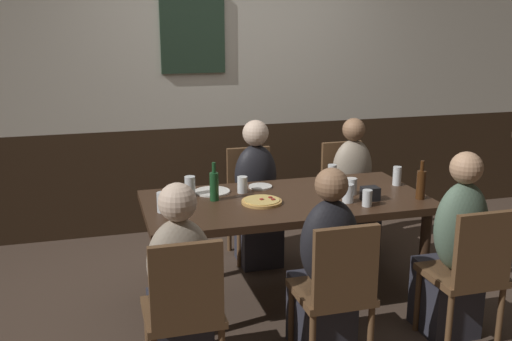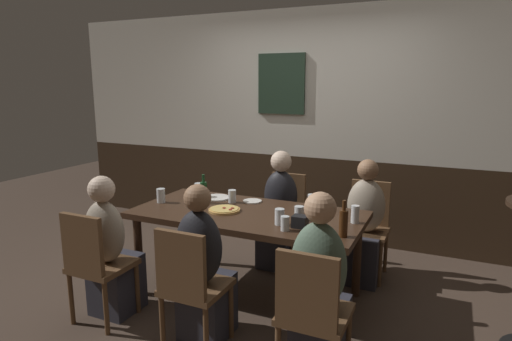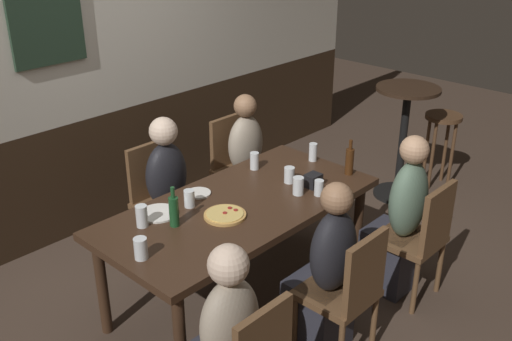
# 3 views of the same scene
# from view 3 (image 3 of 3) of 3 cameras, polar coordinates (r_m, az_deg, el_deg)

# --- Properties ---
(ground_plane) EXTENTS (12.00, 12.00, 0.00)m
(ground_plane) POSITION_cam_3_polar(r_m,az_deg,el_deg) (4.24, -1.47, -12.05)
(ground_plane) COLOR #423328
(wall_back) EXTENTS (6.40, 0.13, 2.60)m
(wall_back) POSITION_cam_3_polar(r_m,az_deg,el_deg) (4.87, -15.81, 9.12)
(wall_back) COLOR #332316
(wall_back) RESTS_ON ground_plane
(dining_table) EXTENTS (1.89, 0.91, 0.74)m
(dining_table) POSITION_cam_3_polar(r_m,az_deg,el_deg) (3.88, -1.58, -4.16)
(dining_table) COLOR #382316
(dining_table) RESTS_ON ground_plane
(chair_mid_far) EXTENTS (0.40, 0.40, 0.88)m
(chair_mid_far) POSITION_cam_3_polar(r_m,az_deg,el_deg) (4.54, -9.39, -2.32)
(chair_mid_far) COLOR brown
(chair_mid_far) RESTS_ON ground_plane
(chair_mid_near) EXTENTS (0.40, 0.40, 0.88)m
(chair_mid_near) POSITION_cam_3_polar(r_m,az_deg,el_deg) (3.50, 8.84, -11.27)
(chair_mid_near) COLOR brown
(chair_mid_near) RESTS_ON ground_plane
(chair_right_near) EXTENTS (0.40, 0.40, 0.88)m
(chair_right_near) POSITION_cam_3_polar(r_m,az_deg,el_deg) (4.12, 15.55, -6.00)
(chair_right_near) COLOR brown
(chair_right_near) RESTS_ON ground_plane
(chair_right_far) EXTENTS (0.40, 0.40, 0.88)m
(chair_right_far) POSITION_cam_3_polar(r_m,az_deg,el_deg) (5.03, -1.95, 0.80)
(chair_right_far) COLOR brown
(chair_right_far) RESTS_ON ground_plane
(person_mid_far) EXTENTS (0.34, 0.37, 1.14)m
(person_mid_far) POSITION_cam_3_polar(r_m,az_deg,el_deg) (4.43, -8.09, -3.10)
(person_mid_far) COLOR #2D2D38
(person_mid_far) RESTS_ON ground_plane
(person_mid_near) EXTENTS (0.34, 0.37, 1.14)m
(person_mid_near) POSITION_cam_3_polar(r_m,az_deg,el_deg) (3.59, 6.66, -10.53)
(person_mid_near) COLOR #2D2D38
(person_mid_near) RESTS_ON ground_plane
(person_right_near) EXTENTS (0.34, 0.37, 1.17)m
(person_right_near) POSITION_cam_3_polar(r_m,az_deg,el_deg) (4.18, 13.62, -5.29)
(person_right_near) COLOR #2D2D38
(person_right_near) RESTS_ON ground_plane
(person_right_far) EXTENTS (0.34, 0.37, 1.12)m
(person_right_far) POSITION_cam_3_polar(r_m,az_deg,el_deg) (4.94, -0.60, -0.00)
(person_right_far) COLOR #2D2D38
(person_right_far) RESTS_ON ground_plane
(pizza) EXTENTS (0.27, 0.27, 0.03)m
(pizza) POSITION_cam_3_polar(r_m,az_deg,el_deg) (3.69, -3.01, -4.29)
(pizza) COLOR tan
(pizza) RESTS_ON dining_table
(pint_glass_stout) EXTENTS (0.07, 0.07, 0.13)m
(pint_glass_stout) POSITION_cam_3_polar(r_m,az_deg,el_deg) (4.30, -0.15, 0.88)
(pint_glass_stout) COLOR silver
(pint_glass_stout) RESTS_ON dining_table
(beer_glass_half) EXTENTS (0.07, 0.07, 0.11)m
(beer_glass_half) POSITION_cam_3_polar(r_m,az_deg,el_deg) (3.80, -6.44, -2.79)
(beer_glass_half) COLOR silver
(beer_glass_half) RESTS_ON dining_table
(beer_glass_tall) EXTENTS (0.08, 0.08, 0.13)m
(beer_glass_tall) POSITION_cam_3_polar(r_m,az_deg,el_deg) (3.32, -11.05, -7.48)
(beer_glass_tall) COLOR silver
(beer_glass_tall) RESTS_ON dining_table
(pint_glass_amber) EXTENTS (0.07, 0.07, 0.11)m
(pint_glass_amber) POSITION_cam_3_polar(r_m,az_deg,el_deg) (4.11, 3.23, -0.52)
(pint_glass_amber) COLOR silver
(pint_glass_amber) RESTS_ON dining_table
(tumbler_water) EXTENTS (0.06, 0.06, 0.14)m
(tumbler_water) POSITION_cam_3_polar(r_m,az_deg,el_deg) (4.46, 5.51, 1.66)
(tumbler_water) COLOR silver
(tumbler_water) RESTS_ON dining_table
(pint_glass_pale) EXTENTS (0.06, 0.06, 0.11)m
(pint_glass_pale) POSITION_cam_3_polar(r_m,az_deg,el_deg) (3.95, 6.09, -1.73)
(pint_glass_pale) COLOR silver
(pint_glass_pale) RESTS_ON dining_table
(tumbler_short) EXTENTS (0.07, 0.07, 0.14)m
(tumbler_short) POSITION_cam_3_polar(r_m,az_deg,el_deg) (3.62, -10.95, -4.47)
(tumbler_short) COLOR silver
(tumbler_short) RESTS_ON dining_table
(highball_clear) EXTENTS (0.07, 0.07, 0.12)m
(highball_clear) POSITION_cam_3_polar(r_m,az_deg,el_deg) (3.94, 4.09, -1.57)
(highball_clear) COLOR silver
(highball_clear) RESTS_ON dining_table
(beer_bottle_green) EXTENTS (0.06, 0.06, 0.26)m
(beer_bottle_green) POSITION_cam_3_polar(r_m,az_deg,el_deg) (3.58, -7.93, -3.85)
(beer_bottle_green) COLOR #194723
(beer_bottle_green) RESTS_ON dining_table
(beer_bottle_brown) EXTENTS (0.06, 0.06, 0.26)m
(beer_bottle_brown) POSITION_cam_3_polar(r_m,az_deg,el_deg) (4.25, 9.01, 0.94)
(beer_bottle_brown) COLOR #42230F
(beer_bottle_brown) RESTS_ON dining_table
(plate_white_large) EXTENTS (0.25, 0.25, 0.01)m
(plate_white_large) POSITION_cam_3_polar(r_m,az_deg,el_deg) (3.76, -9.36, -4.08)
(plate_white_large) COLOR white
(plate_white_large) RESTS_ON dining_table
(plate_white_small) EXTENTS (0.17, 0.17, 0.01)m
(plate_white_small) POSITION_cam_3_polar(r_m,az_deg,el_deg) (3.98, -5.59, -2.18)
(plate_white_small) COLOR white
(plate_white_small) RESTS_ON dining_table
(condiment_caddy) EXTENTS (0.11, 0.09, 0.09)m
(condiment_caddy) POSITION_cam_3_polar(r_m,az_deg,el_deg) (4.06, 5.52, -0.96)
(condiment_caddy) COLOR black
(condiment_caddy) RESTS_ON dining_table
(side_bar_table) EXTENTS (0.56, 0.56, 1.05)m
(side_bar_table) POSITION_cam_3_polar(r_m,az_deg,el_deg) (5.48, 14.04, 3.45)
(side_bar_table) COLOR black
(side_bar_table) RESTS_ON ground_plane
(bar_stool) EXTENTS (0.34, 0.34, 0.72)m
(bar_stool) POSITION_cam_3_polar(r_m,az_deg,el_deg) (5.81, 17.50, 3.72)
(bar_stool) COLOR #513521
(bar_stool) RESTS_ON ground_plane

